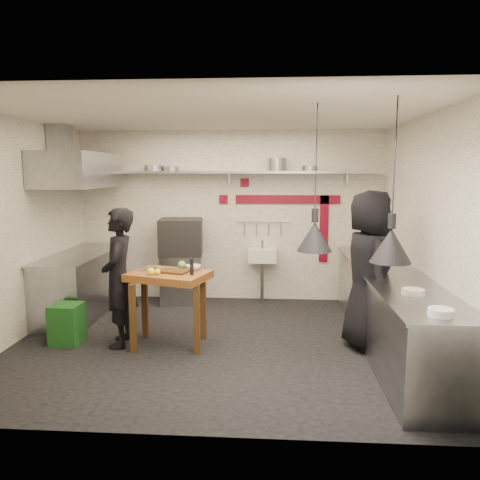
# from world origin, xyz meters

# --- Properties ---
(floor) EXTENTS (5.00, 5.00, 0.00)m
(floor) POSITION_xyz_m (0.00, 0.00, 0.00)
(floor) COLOR black
(floor) RESTS_ON ground
(ceiling) EXTENTS (5.00, 5.00, 0.00)m
(ceiling) POSITION_xyz_m (0.00, 0.00, 2.80)
(ceiling) COLOR silver
(ceiling) RESTS_ON floor
(wall_back) EXTENTS (5.00, 0.04, 2.80)m
(wall_back) POSITION_xyz_m (0.00, 2.10, 1.40)
(wall_back) COLOR silver
(wall_back) RESTS_ON floor
(wall_front) EXTENTS (5.00, 0.04, 2.80)m
(wall_front) POSITION_xyz_m (0.00, -2.10, 1.40)
(wall_front) COLOR silver
(wall_front) RESTS_ON floor
(wall_left) EXTENTS (0.04, 4.20, 2.80)m
(wall_left) POSITION_xyz_m (-2.50, 0.00, 1.40)
(wall_left) COLOR silver
(wall_left) RESTS_ON floor
(wall_right) EXTENTS (0.04, 4.20, 2.80)m
(wall_right) POSITION_xyz_m (2.50, 0.00, 1.40)
(wall_right) COLOR silver
(wall_right) RESTS_ON floor
(red_band_horiz) EXTENTS (1.70, 0.02, 0.14)m
(red_band_horiz) POSITION_xyz_m (0.95, 2.08, 1.68)
(red_band_horiz) COLOR maroon
(red_band_horiz) RESTS_ON wall_back
(red_band_vert) EXTENTS (0.14, 0.02, 1.10)m
(red_band_vert) POSITION_xyz_m (1.55, 2.08, 1.20)
(red_band_vert) COLOR maroon
(red_band_vert) RESTS_ON wall_back
(red_tile_a) EXTENTS (0.14, 0.02, 0.14)m
(red_tile_a) POSITION_xyz_m (0.25, 2.08, 1.95)
(red_tile_a) COLOR maroon
(red_tile_a) RESTS_ON wall_back
(red_tile_b) EXTENTS (0.14, 0.02, 0.14)m
(red_tile_b) POSITION_xyz_m (-0.10, 2.08, 1.68)
(red_tile_b) COLOR maroon
(red_tile_b) RESTS_ON wall_back
(back_shelf) EXTENTS (4.60, 0.34, 0.04)m
(back_shelf) POSITION_xyz_m (0.00, 1.92, 2.12)
(back_shelf) COLOR gray
(back_shelf) RESTS_ON wall_back
(shelf_bracket_left) EXTENTS (0.04, 0.06, 0.24)m
(shelf_bracket_left) POSITION_xyz_m (-1.90, 2.07, 2.02)
(shelf_bracket_left) COLOR gray
(shelf_bracket_left) RESTS_ON wall_back
(shelf_bracket_mid) EXTENTS (0.04, 0.06, 0.24)m
(shelf_bracket_mid) POSITION_xyz_m (0.00, 2.07, 2.02)
(shelf_bracket_mid) COLOR gray
(shelf_bracket_mid) RESTS_ON wall_back
(shelf_bracket_right) EXTENTS (0.04, 0.06, 0.24)m
(shelf_bracket_right) POSITION_xyz_m (1.90, 2.07, 2.02)
(shelf_bracket_right) COLOR gray
(shelf_bracket_right) RESTS_ON wall_back
(pan_far_left) EXTENTS (0.38, 0.38, 0.09)m
(pan_far_left) POSITION_xyz_m (-1.21, 1.92, 2.19)
(pan_far_left) COLOR gray
(pan_far_left) RESTS_ON back_shelf
(pan_mid_left) EXTENTS (0.26, 0.26, 0.07)m
(pan_mid_left) POSITION_xyz_m (-0.93, 1.92, 2.18)
(pan_mid_left) COLOR gray
(pan_mid_left) RESTS_ON back_shelf
(stock_pot) EXTENTS (0.34, 0.34, 0.20)m
(stock_pot) POSITION_xyz_m (0.77, 1.92, 2.24)
(stock_pot) COLOR gray
(stock_pot) RESTS_ON back_shelf
(pan_right) EXTENTS (0.26, 0.26, 0.08)m
(pan_right) POSITION_xyz_m (1.29, 1.92, 2.18)
(pan_right) COLOR gray
(pan_right) RESTS_ON back_shelf
(oven_stand) EXTENTS (0.72, 0.66, 0.80)m
(oven_stand) POSITION_xyz_m (-0.77, 1.82, 0.40)
(oven_stand) COLOR gray
(oven_stand) RESTS_ON floor
(combi_oven) EXTENTS (0.74, 0.70, 0.58)m
(combi_oven) POSITION_xyz_m (-0.76, 1.76, 1.09)
(combi_oven) COLOR black
(combi_oven) RESTS_ON oven_stand
(oven_door) EXTENTS (0.49, 0.08, 0.46)m
(oven_door) POSITION_xyz_m (-0.76, 1.47, 1.09)
(oven_door) COLOR maroon
(oven_door) RESTS_ON combi_oven
(oven_glass) EXTENTS (0.32, 0.05, 0.34)m
(oven_glass) POSITION_xyz_m (-0.75, 1.50, 1.09)
(oven_glass) COLOR black
(oven_glass) RESTS_ON oven_door
(hand_sink) EXTENTS (0.46, 0.34, 0.22)m
(hand_sink) POSITION_xyz_m (0.55, 1.92, 0.78)
(hand_sink) COLOR silver
(hand_sink) RESTS_ON wall_back
(sink_tap) EXTENTS (0.03, 0.03, 0.14)m
(sink_tap) POSITION_xyz_m (0.55, 1.92, 0.96)
(sink_tap) COLOR gray
(sink_tap) RESTS_ON hand_sink
(sink_drain) EXTENTS (0.06, 0.06, 0.66)m
(sink_drain) POSITION_xyz_m (0.55, 1.88, 0.34)
(sink_drain) COLOR gray
(sink_drain) RESTS_ON floor
(utensil_rail) EXTENTS (0.90, 0.02, 0.02)m
(utensil_rail) POSITION_xyz_m (0.55, 2.06, 1.32)
(utensil_rail) COLOR gray
(utensil_rail) RESTS_ON wall_back
(counter_right) EXTENTS (0.70, 3.80, 0.90)m
(counter_right) POSITION_xyz_m (2.15, 0.00, 0.45)
(counter_right) COLOR gray
(counter_right) RESTS_ON floor
(counter_right_top) EXTENTS (0.76, 3.90, 0.03)m
(counter_right_top) POSITION_xyz_m (2.15, 0.00, 0.92)
(counter_right_top) COLOR gray
(counter_right_top) RESTS_ON counter_right
(plate_stack) EXTENTS (0.26, 0.26, 0.07)m
(plate_stack) POSITION_xyz_m (2.12, -1.71, 0.96)
(plate_stack) COLOR silver
(plate_stack) RESTS_ON counter_right_top
(small_bowl_right) EXTENTS (0.28, 0.28, 0.05)m
(small_bowl_right) POSITION_xyz_m (2.10, -0.99, 0.96)
(small_bowl_right) COLOR silver
(small_bowl_right) RESTS_ON counter_right_top
(counter_left) EXTENTS (0.70, 1.90, 0.90)m
(counter_left) POSITION_xyz_m (-2.15, 1.05, 0.45)
(counter_left) COLOR gray
(counter_left) RESTS_ON floor
(counter_left_top) EXTENTS (0.76, 2.00, 0.03)m
(counter_left_top) POSITION_xyz_m (-2.15, 1.05, 0.92)
(counter_left_top) COLOR gray
(counter_left_top) RESTS_ON counter_left
(extractor_hood) EXTENTS (0.78, 1.60, 0.50)m
(extractor_hood) POSITION_xyz_m (-2.10, 1.05, 2.15)
(extractor_hood) COLOR gray
(extractor_hood) RESTS_ON ceiling
(hood_duct) EXTENTS (0.28, 0.28, 0.50)m
(hood_duct) POSITION_xyz_m (-2.35, 1.05, 2.55)
(hood_duct) COLOR gray
(hood_duct) RESTS_ON ceiling
(green_bin) EXTENTS (0.37, 0.37, 0.50)m
(green_bin) POSITION_xyz_m (-1.84, -0.14, 0.25)
(green_bin) COLOR #164E18
(green_bin) RESTS_ON floor
(prep_table) EXTENTS (1.07, 0.88, 0.92)m
(prep_table) POSITION_xyz_m (-0.55, -0.11, 0.46)
(prep_table) COLOR brown
(prep_table) RESTS_ON floor
(cutting_board) EXTENTS (0.42, 0.35, 0.02)m
(cutting_board) POSITION_xyz_m (-0.48, -0.10, 0.93)
(cutting_board) COLOR #442B12
(cutting_board) RESTS_ON prep_table
(pepper_mill) EXTENTS (0.06, 0.06, 0.20)m
(pepper_mill) POSITION_xyz_m (-0.24, -0.23, 1.02)
(pepper_mill) COLOR black
(pepper_mill) RESTS_ON prep_table
(lemon_a) EXTENTS (0.11, 0.11, 0.09)m
(lemon_a) POSITION_xyz_m (-0.72, -0.27, 0.96)
(lemon_a) COLOR yellow
(lemon_a) RESTS_ON prep_table
(lemon_b) EXTENTS (0.08, 0.08, 0.07)m
(lemon_b) POSITION_xyz_m (-0.64, -0.26, 0.96)
(lemon_b) COLOR yellow
(lemon_b) RESTS_ON prep_table
(veg_ball) EXTENTS (0.11, 0.11, 0.10)m
(veg_ball) POSITION_xyz_m (-0.42, 0.09, 0.97)
(veg_ball) COLOR olive
(veg_ball) RESTS_ON prep_table
(steel_tray) EXTENTS (0.23, 0.19, 0.03)m
(steel_tray) POSITION_xyz_m (-0.81, 0.00, 0.94)
(steel_tray) COLOR gray
(steel_tray) RESTS_ON prep_table
(bowl) EXTENTS (0.25, 0.25, 0.06)m
(bowl) POSITION_xyz_m (-0.27, 0.05, 0.95)
(bowl) COLOR silver
(bowl) RESTS_ON prep_table
(heat_lamp_near) EXTENTS (0.38, 0.38, 1.48)m
(heat_lamp_near) POSITION_xyz_m (1.14, -0.82, 2.06)
(heat_lamp_near) COLOR black
(heat_lamp_near) RESTS_ON ceiling
(heat_lamp_far) EXTENTS (0.41, 0.41, 1.51)m
(heat_lamp_far) POSITION_xyz_m (1.80, -1.24, 2.05)
(heat_lamp_far) COLOR black
(heat_lamp_far) RESTS_ON ceiling
(chef_left) EXTENTS (0.50, 0.68, 1.70)m
(chef_left) POSITION_xyz_m (-1.16, -0.14, 0.85)
(chef_left) COLOR black
(chef_left) RESTS_ON floor
(chef_right) EXTENTS (0.70, 0.99, 1.92)m
(chef_right) POSITION_xyz_m (1.87, 0.01, 0.96)
(chef_right) COLOR black
(chef_right) RESTS_ON floor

